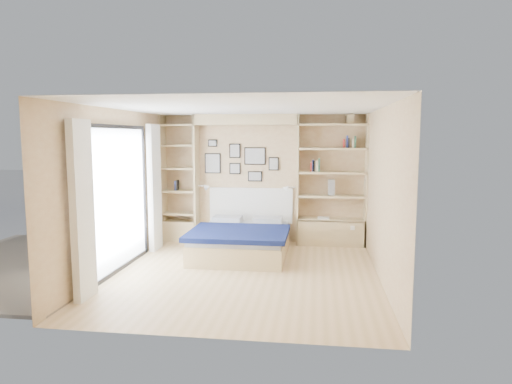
# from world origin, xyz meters

# --- Properties ---
(ground) EXTENTS (4.50, 4.50, 0.00)m
(ground) POSITION_xyz_m (0.00, 0.00, 0.00)
(ground) COLOR tan
(ground) RESTS_ON ground
(room_shell) EXTENTS (4.50, 4.50, 4.50)m
(room_shell) POSITION_xyz_m (-0.39, 1.52, 1.08)
(room_shell) COLOR tan
(room_shell) RESTS_ON ground
(bed) EXTENTS (1.66, 2.13, 1.07)m
(bed) POSITION_xyz_m (-0.23, 1.13, 0.27)
(bed) COLOR tan
(bed) RESTS_ON ground
(photo_gallery) EXTENTS (1.48, 0.02, 0.82)m
(photo_gallery) POSITION_xyz_m (-0.45, 2.22, 1.60)
(photo_gallery) COLOR black
(photo_gallery) RESTS_ON ground
(reading_lamps) EXTENTS (1.92, 0.12, 0.15)m
(reading_lamps) POSITION_xyz_m (-0.30, 2.00, 1.10)
(reading_lamps) COLOR silver
(reading_lamps) RESTS_ON ground
(shelf_decor) EXTENTS (3.50, 0.23, 2.03)m
(shelf_decor) POSITION_xyz_m (1.19, 2.07, 1.70)
(shelf_decor) COLOR #A51E1E
(shelf_decor) RESTS_ON ground
(deck) EXTENTS (3.20, 4.00, 0.05)m
(deck) POSITION_xyz_m (-3.60, 0.00, 0.00)
(deck) COLOR #736555
(deck) RESTS_ON ground
(deck_chair) EXTENTS (0.74, 0.95, 0.84)m
(deck_chair) POSITION_xyz_m (-2.93, 0.26, 0.40)
(deck_chair) COLOR tan
(deck_chair) RESTS_ON ground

